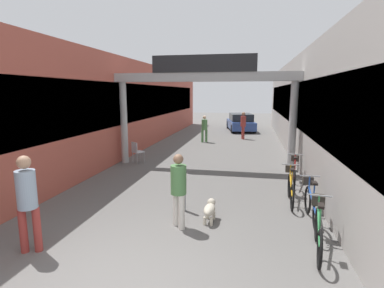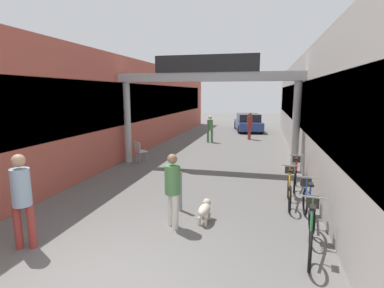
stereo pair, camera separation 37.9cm
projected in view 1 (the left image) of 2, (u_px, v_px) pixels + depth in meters
The scene contains 15 objects.
storefront_left at pixel (117, 106), 15.68m from camera, with size 3.00×26.00×4.43m.
storefront_right at pixel (324, 108), 13.73m from camera, with size 3.00×26.00×4.43m.
arcade_sign_gateway at pixel (204, 89), 11.49m from camera, with size 7.40×0.47×4.31m.
pedestrian_with_dog at pixel (179, 186), 6.42m from camera, with size 0.48×0.48×1.64m.
pedestrian_companion at pixel (27, 197), 5.39m from camera, with size 0.44×0.44×1.82m.
pedestrian_carrying_crate at pixel (204, 127), 17.68m from camera, with size 0.45×0.45×1.58m.
pedestrian_elderly_walking at pixel (243, 124), 18.86m from camera, with size 0.42×0.42×1.72m.
dog_on_leash at pixel (210, 209), 6.83m from camera, with size 0.27×0.64×0.47m.
bicycle_green_nearest at pixel (318, 228), 5.55m from camera, with size 0.46×1.68×0.98m.
bicycle_blue_second at pixel (311, 202), 6.88m from camera, with size 0.46×1.69×0.98m.
bicycle_orange_third at pixel (291, 186), 8.02m from camera, with size 0.46×1.69×0.98m.
bicycle_red_farthest at pixel (294, 173), 9.40m from camera, with size 0.46×1.68×0.98m.
bollard_post_metal at pixel (184, 191), 7.41m from camera, with size 0.10×0.10×1.01m.
cafe_chair_aluminium_nearer at pixel (137, 150), 12.46m from camera, with size 0.56×0.56×0.89m.
parked_car_blue at pixel (241, 122), 23.06m from camera, with size 2.46×4.25×1.33m.
Camera 1 is at (1.83, -3.73, 2.92)m, focal length 28.00 mm.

